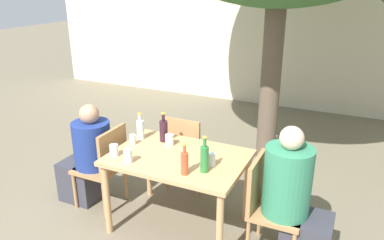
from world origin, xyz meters
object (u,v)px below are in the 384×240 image
Objects in this scene: drinking_glass_4 at (114,150)px; green_bottle_1 at (204,158)px; soda_bottle_0 at (185,163)px; drinking_glass_0 at (170,140)px; patio_chair_1 at (268,202)px; person_seated_1 at (295,203)px; drinking_glass_3 at (133,140)px; patio_chair_2 at (186,149)px; wine_bottle_2 at (164,130)px; person_seated_0 at (87,159)px; water_bottle_3 at (140,129)px; patio_chair_0 at (105,163)px; dining_table_front at (178,165)px; drinking_glass_2 at (128,156)px; drinking_glass_1 at (211,160)px.

green_bottle_1 is at bearing 4.88° from drinking_glass_4.
soda_bottle_0 is 2.48× the size of drinking_glass_0.
person_seated_1 is at bearing -90.00° from patio_chair_1.
drinking_glass_3 is 0.29m from drinking_glass_4.
drinking_glass_3 is at bearing 165.83° from green_bottle_1.
patio_chair_2 is at bearing 58.86° from patio_chair_1.
green_bottle_1 is (-0.74, -0.18, 0.33)m from person_seated_1.
soda_bottle_0 is 0.17m from green_bottle_1.
patio_chair_1 is at bearing 90.00° from person_seated_1.
patio_chair_1 is 1.22m from wine_bottle_2.
person_seated_0 is 0.92m from wine_bottle_2.
patio_chair_0 is at bearing -149.58° from water_bottle_3.
patio_chair_2 is at bearing 137.76° from patio_chair_0.
drinking_glass_3 is at bearing 93.95° from person_seated_0.
patio_chair_0 is 1.16m from soda_bottle_0.
person_seated_0 is 0.97m from drinking_glass_0.
person_seated_1 is 10.96× the size of drinking_glass_4.
green_bottle_1 is at bearing 109.00° from patio_chair_1.
person_seated_1 is 1.65m from water_bottle_3.
patio_chair_0 and patio_chair_2 have the same top height.
drinking_glass_4 is at bearing 100.32° from patio_chair_1.
patio_chair_1 is 0.67m from green_bottle_1.
patio_chair_2 is at bearing 128.46° from person_seated_0.
patio_chair_1 is 1.95m from person_seated_0.
drinking_glass_3 is at bearing 66.46° from patio_chair_2.
water_bottle_3 reaches higher than patio_chair_0.
drinking_glass_4 is (-0.87, -0.07, -0.07)m from green_bottle_1.
soda_bottle_0 is at bearing -54.46° from dining_table_front.
dining_table_front is 4.54× the size of water_bottle_3.
drinking_glass_2 is (-0.68, -0.13, -0.06)m from green_bottle_1.
drinking_glass_1 is (0.60, -0.73, 0.32)m from patio_chair_2.
green_bottle_1 is (1.19, -0.18, 0.39)m from patio_chair_0.
dining_table_front is 0.43m from wine_bottle_2.
drinking_glass_4 is (-0.01, -0.29, 0.01)m from drinking_glass_3.
drinking_glass_1 reaches higher than drinking_glass_0.
drinking_glass_4 is (-0.00, -0.44, -0.05)m from water_bottle_3.
dining_table_front is at bearing 90.00° from patio_chair_0.
person_seated_0 is at bearing 155.61° from drinking_glass_4.
drinking_glass_3 is (0.33, 0.04, 0.31)m from patio_chair_0.
patio_chair_1 reaches higher than drinking_glass_2.
person_seated_1 is 9.55× the size of drinking_glass_2.
drinking_glass_1 is at bearing 19.54° from drinking_glass_2.
patio_chair_1 is at bearing 148.86° from patio_chair_2.
wine_bottle_2 reaches higher than drinking_glass_4.
green_bottle_1 is at bearing -23.18° from water_bottle_3.
drinking_glass_1 is (-0.73, -0.06, 0.27)m from person_seated_1.
person_seated_0 is 1.48m from drinking_glass_1.
drinking_glass_3 is at bearing 88.37° from patio_chair_1.
green_bottle_1 is at bearing 124.77° from patio_chair_2.
drinking_glass_0 is 0.37m from drinking_glass_3.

